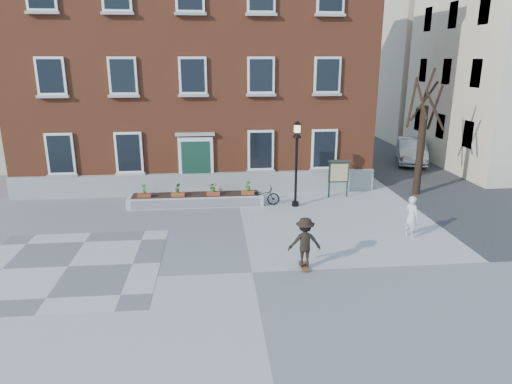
{
  "coord_description": "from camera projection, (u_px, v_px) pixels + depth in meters",
  "views": [
    {
      "loc": [
        -1.13,
        -13.2,
        6.59
      ],
      "look_at": [
        0.5,
        4.0,
        1.5
      ],
      "focal_mm": 32.0,
      "sensor_mm": 36.0,
      "label": 1
    }
  ],
  "objects": [
    {
      "name": "notice_board",
      "position": [
        339.0,
        172.0,
        22.13
      ],
      "size": [
        1.1,
        0.16,
        1.87
      ],
      "color": "#172F21",
      "rests_on": "ground"
    },
    {
      "name": "side_street",
      "position": [
        475.0,
        52.0,
        33.1
      ],
      "size": [
        15.2,
        36.0,
        14.5
      ],
      "color": "#39393C",
      "rests_on": "ground"
    },
    {
      "name": "bare_tree",
      "position": [
        422.0,
        139.0,
        22.24
      ],
      "size": [
        1.83,
        1.83,
        6.16
      ],
      "color": "black",
      "rests_on": "ground"
    },
    {
      "name": "bystander",
      "position": [
        411.0,
        217.0,
        17.26
      ],
      "size": [
        0.61,
        0.7,
        1.63
      ],
      "primitive_type": "imported",
      "rotation": [
        0.0,
        0.0,
        2.01
      ],
      "color": "silver",
      "rests_on": "ground"
    },
    {
      "name": "lamp_post",
      "position": [
        297.0,
        152.0,
        20.41
      ],
      "size": [
        0.4,
        0.4,
        3.93
      ],
      "color": "black",
      "rests_on": "ground"
    },
    {
      "name": "checker_patch",
      "position": [
        68.0,
        266.0,
        14.98
      ],
      "size": [
        6.0,
        6.0,
        0.01
      ],
      "primitive_type": "cube",
      "color": "#5F5F61",
      "rests_on": "ground"
    },
    {
      "name": "bicycle",
      "position": [
        261.0,
        196.0,
        21.1
      ],
      "size": [
        1.71,
        0.61,
        0.9
      ],
      "primitive_type": "imported",
      "rotation": [
        0.0,
        0.0,
        1.58
      ],
      "color": "black",
      "rests_on": "ground"
    },
    {
      "name": "parked_car",
      "position": [
        411.0,
        151.0,
        29.65
      ],
      "size": [
        3.17,
        5.11,
        1.59
      ],
      "primitive_type": "imported",
      "rotation": [
        0.0,
        0.0,
        -0.33
      ],
      "color": "#BBBEC1",
      "rests_on": "ground"
    },
    {
      "name": "brick_building",
      "position": [
        196.0,
        63.0,
        25.95
      ],
      "size": [
        18.4,
        10.85,
        12.6
      ],
      "color": "brown",
      "rests_on": "ground"
    },
    {
      "name": "planter_assembly",
      "position": [
        196.0,
        199.0,
        21.15
      ],
      "size": [
        6.2,
        1.12,
        1.15
      ],
      "color": "silver",
      "rests_on": "ground"
    },
    {
      "name": "ground",
      "position": [
        252.0,
        273.0,
        14.57
      ],
      "size": [
        100.0,
        100.0,
        0.0
      ],
      "primitive_type": "plane",
      "color": "#9E9FA1",
      "rests_on": "ground"
    },
    {
      "name": "skateboarder",
      "position": [
        305.0,
        242.0,
        14.65
      ],
      "size": [
        1.08,
        0.78,
        1.73
      ],
      "color": "brown",
      "rests_on": "ground"
    }
  ]
}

